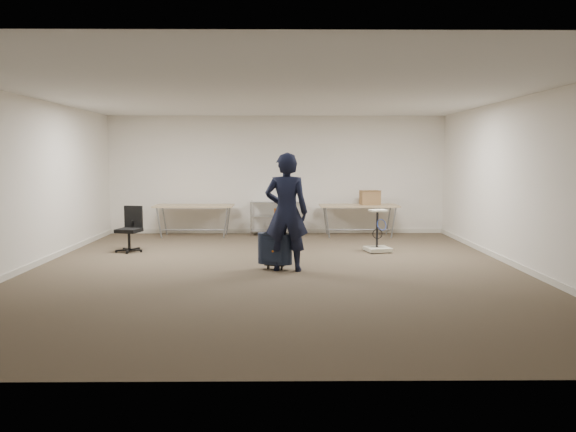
{
  "coord_description": "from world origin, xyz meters",
  "views": [
    {
      "loc": [
        0.13,
        -8.92,
        1.83
      ],
      "look_at": [
        0.22,
        0.3,
        0.86
      ],
      "focal_mm": 35.0,
      "sensor_mm": 36.0,
      "label": 1
    }
  ],
  "objects": [
    {
      "name": "cardboard_box",
      "position": [
        2.17,
        4.03,
        0.89
      ],
      "size": [
        0.47,
        0.37,
        0.33
      ],
      "primitive_type": "cube",
      "rotation": [
        0.0,
        0.0,
        0.1
      ],
      "color": "#9C6D49",
      "rests_on": "folding_table_right"
    },
    {
      "name": "suitcase",
      "position": [
        0.01,
        0.08,
        0.34
      ],
      "size": [
        0.41,
        0.31,
        1.0
      ],
      "color": "black",
      "rests_on": "ground"
    },
    {
      "name": "ground",
      "position": [
        0.0,
        0.0,
        0.0
      ],
      "size": [
        9.0,
        9.0,
        0.0
      ],
      "primitive_type": "plane",
      "color": "#4A3C2C",
      "rests_on": "ground"
    },
    {
      "name": "room_shell",
      "position": [
        0.0,
        1.38,
        0.05
      ],
      "size": [
        8.0,
        9.0,
        9.0
      ],
      "color": "silver",
      "rests_on": "ground"
    },
    {
      "name": "folding_table_left",
      "position": [
        -1.9,
        3.95,
        0.68
      ],
      "size": [
        1.8,
        0.75,
        0.73
      ],
      "color": "tan",
      "rests_on": "ground"
    },
    {
      "name": "person",
      "position": [
        0.2,
        0.0,
        0.95
      ],
      "size": [
        0.74,
        0.54,
        1.9
      ],
      "primitive_type": "imported",
      "rotation": [
        0.0,
        0.0,
        3.02
      ],
      "color": "black",
      "rests_on": "ground"
    },
    {
      "name": "equipment_cart",
      "position": [
        1.98,
        1.79,
        0.22
      ],
      "size": [
        0.53,
        0.53,
        0.82
      ],
      "color": "beige",
      "rests_on": "ground"
    },
    {
      "name": "folding_table_right",
      "position": [
        1.9,
        3.95,
        0.68
      ],
      "size": [
        1.8,
        0.75,
        0.73
      ],
      "color": "tan",
      "rests_on": "ground"
    },
    {
      "name": "wire_shelf",
      "position": [
        0.0,
        4.2,
        0.44
      ],
      "size": [
        1.22,
        0.47,
        0.8
      ],
      "color": "#BBBDC2",
      "rests_on": "ground"
    },
    {
      "name": "office_chair",
      "position": [
        -2.83,
        1.88,
        0.27
      ],
      "size": [
        0.53,
        0.53,
        0.88
      ],
      "color": "black",
      "rests_on": "ground"
    }
  ]
}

